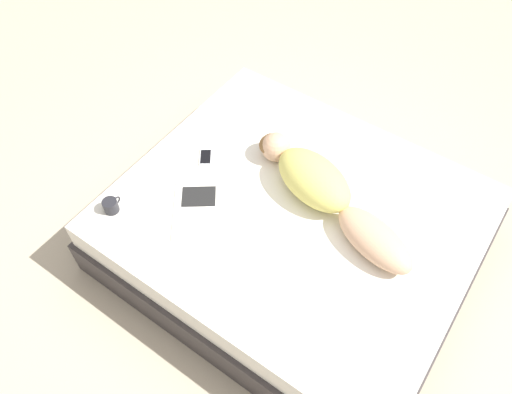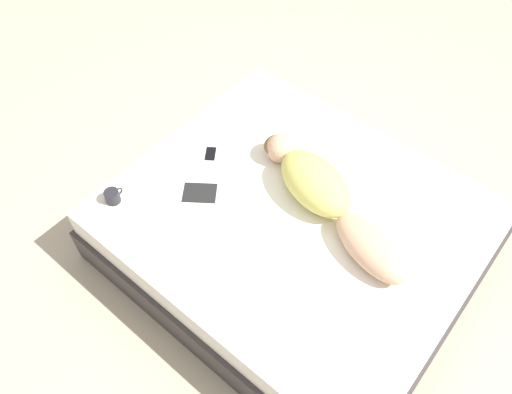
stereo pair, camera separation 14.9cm
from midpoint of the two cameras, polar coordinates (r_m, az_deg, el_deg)
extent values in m
plane|color=#B7A88E|center=(3.43, 5.31, -6.36)|extent=(12.00, 12.00, 0.00)
cube|color=#383333|center=(3.31, 5.49, -5.10)|extent=(1.87, 2.15, 0.28)
cube|color=silver|center=(3.11, 5.83, -2.71)|extent=(1.81, 2.09, 0.20)
ellipsoid|color=tan|center=(2.85, 14.43, -5.64)|extent=(0.38, 0.57, 0.17)
ellipsoid|color=#D1C660|center=(3.02, 8.18, 1.55)|extent=(0.46, 0.62, 0.24)
ellipsoid|color=brown|center=(3.22, 3.93, 5.85)|extent=(0.24, 0.23, 0.10)
sphere|color=tan|center=(3.21, 4.17, 5.53)|extent=(0.19, 0.19, 0.19)
cube|color=silver|center=(2.96, -5.57, -3.26)|extent=(0.37, 0.38, 0.01)
cube|color=silver|center=(3.09, -5.07, 0.39)|extent=(0.37, 0.38, 0.01)
cube|color=black|center=(3.09, -5.08, 0.44)|extent=(0.25, 0.26, 0.00)
cylinder|color=#232328|center=(3.12, -14.78, 0.01)|extent=(0.09, 0.09, 0.08)
cylinder|color=black|center=(3.09, -14.92, 0.42)|extent=(0.08, 0.08, 0.01)
torus|color=#232328|center=(3.14, -14.11, 0.57)|extent=(0.06, 0.01, 0.06)
cube|color=silver|center=(3.30, -3.92, 4.87)|extent=(0.16, 0.15, 0.01)
cube|color=black|center=(3.30, -3.93, 4.93)|extent=(0.13, 0.12, 0.00)
camera|label=1|loc=(0.07, -88.58, 1.86)|focal=35.00mm
camera|label=2|loc=(0.07, 91.42, -1.86)|focal=35.00mm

